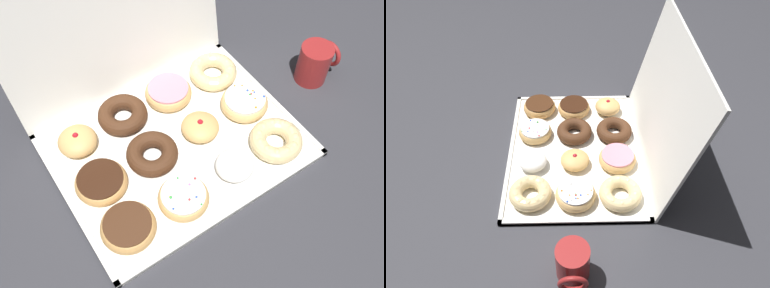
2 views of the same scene
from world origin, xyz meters
The scene contains 16 objects.
ground_plane centered at (0.00, 0.00, 0.00)m, with size 3.00×3.00×0.00m, color #333338.
donut_box centered at (0.00, 0.00, 0.01)m, with size 0.55×0.42×0.01m.
box_lid_open centered at (0.00, 0.25, 0.20)m, with size 0.55×0.40×0.01m, color white.
chocolate_frosted_donut_0 centered at (-0.20, -0.12, 0.03)m, with size 0.11×0.11×0.04m.
sprinkle_donut_1 centered at (-0.07, -0.13, 0.03)m, with size 0.11×0.11×0.04m.
powdered_filled_donut_2 centered at (0.07, -0.13, 0.03)m, with size 0.09×0.09×0.04m.
cruller_donut_3 centered at (0.19, -0.13, 0.03)m, with size 0.12×0.12×0.04m.
chocolate_frosted_donut_4 centered at (-0.19, 0.00, 0.03)m, with size 0.11×0.11×0.04m.
chocolate_cake_ring_donut_5 centered at (-0.06, 0.00, 0.03)m, with size 0.12×0.12×0.04m.
jelly_filled_donut_6 centered at (0.06, 0.00, 0.03)m, with size 0.09×0.09×0.05m.
sprinkle_donut_7 centered at (0.19, 0.00, 0.03)m, with size 0.11×0.11×0.04m.
jelly_filled_donut_8 centered at (-0.19, 0.12, 0.03)m, with size 0.09×0.09×0.05m.
chocolate_cake_ring_donut_9 centered at (-0.07, 0.13, 0.03)m, with size 0.12×0.12×0.04m.
pink_frosted_donut_10 centered at (0.06, 0.13, 0.03)m, with size 0.12×0.12×0.04m.
cruller_donut_11 centered at (0.19, 0.13, 0.03)m, with size 0.12×0.12×0.04m.
coffee_mug centered at (0.41, -0.01, 0.05)m, with size 0.10×0.08×0.10m.
Camera 2 is at (0.77, -0.01, 0.81)m, focal length 32.31 mm.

